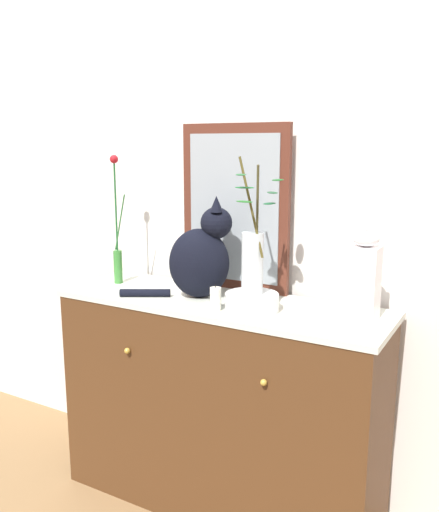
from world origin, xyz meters
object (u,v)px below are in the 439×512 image
at_px(vase_slim_green, 117,244).
at_px(candle_pillar, 216,299).
at_px(jar_lidded_porcelain, 364,277).
at_px(mirror_leaning, 235,208).
at_px(bowl_porcelain, 252,302).
at_px(cat_sitting, 202,256).
at_px(sideboard, 219,404).
at_px(vase_glass_clear, 253,258).

height_order(vase_slim_green, candle_pillar, vase_slim_green).
distance_m(jar_lidded_porcelain, candle_pillar, 0.54).
xyz_separation_m(vase_slim_green, jar_lidded_porcelain, (1.09, 0.00, -0.02)).
relative_size(mirror_leaning, jar_lidded_porcelain, 2.01).
distance_m(mirror_leaning, vase_slim_green, 0.55).
bearing_deg(bowl_porcelain, jar_lidded_porcelain, 12.34).
bearing_deg(cat_sitting, candle_pillar, -43.39).
bearing_deg(cat_sitting, sideboard, -5.58).
height_order(sideboard, vase_glass_clear, vase_glass_clear).
height_order(vase_slim_green, jar_lidded_porcelain, vase_slim_green).
bearing_deg(vase_glass_clear, bowl_porcelain, 145.11).
distance_m(mirror_leaning, cat_sitting, 0.26).
bearing_deg(vase_slim_green, jar_lidded_porcelain, 0.22).
bearing_deg(cat_sitting, bowl_porcelain, -15.25).
distance_m(sideboard, candle_pillar, 0.51).
relative_size(sideboard, vase_glass_clear, 2.70).
bearing_deg(candle_pillar, cat_sitting, 136.61).
bearing_deg(vase_glass_clear, cat_sitting, 164.57).
distance_m(mirror_leaning, candle_pillar, 0.45).
distance_m(sideboard, cat_sitting, 0.62).
distance_m(cat_sitting, bowl_porcelain, 0.30).
distance_m(sideboard, bowl_porcelain, 0.52).
xyz_separation_m(cat_sitting, jar_lidded_porcelain, (0.65, 0.01, -0.01)).
height_order(sideboard, candle_pillar, candle_pillar).
xyz_separation_m(mirror_leaning, vase_slim_green, (-0.50, -0.17, -0.17)).
bearing_deg(jar_lidded_porcelain, bowl_porcelain, -167.66).
bearing_deg(bowl_porcelain, candle_pillar, -153.15).
xyz_separation_m(sideboard, mirror_leaning, (-0.03, 0.19, 0.80)).
xyz_separation_m(sideboard, jar_lidded_porcelain, (0.56, 0.02, 0.60)).
xyz_separation_m(bowl_porcelain, vase_glass_clear, (0.00, -0.00, 0.17)).
bearing_deg(jar_lidded_porcelain, mirror_leaning, 164.39).
distance_m(vase_slim_green, bowl_porcelain, 0.72).
height_order(cat_sitting, candle_pillar, cat_sitting).
bearing_deg(sideboard, candle_pillar, -66.87).
distance_m(cat_sitting, candle_pillar, 0.23).
relative_size(sideboard, jar_lidded_porcelain, 3.93).
xyz_separation_m(sideboard, cat_sitting, (-0.09, 0.01, 0.62)).
bearing_deg(vase_glass_clear, vase_slim_green, 173.34).
height_order(sideboard, cat_sitting, cat_sitting).
xyz_separation_m(bowl_porcelain, candle_pillar, (-0.12, -0.06, 0.01)).
height_order(mirror_leaning, bowl_porcelain, mirror_leaning).
relative_size(vase_glass_clear, candle_pillar, 5.06).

